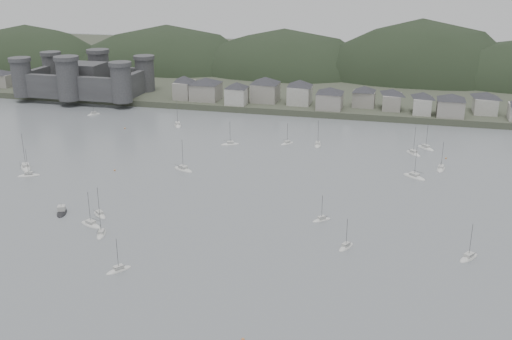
# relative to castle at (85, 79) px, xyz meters

# --- Properties ---
(ground) EXTENTS (900.00, 900.00, 0.00)m
(ground) POSITION_rel_castle_xyz_m (120.00, -179.80, -10.96)
(ground) COLOR slate
(ground) RESTS_ON ground
(far_shore_land) EXTENTS (900.00, 250.00, 3.00)m
(far_shore_land) POSITION_rel_castle_xyz_m (120.00, 115.20, -9.46)
(far_shore_land) COLOR #383D2D
(far_shore_land) RESTS_ON ground
(forested_ridge) EXTENTS (851.55, 103.94, 102.57)m
(forested_ridge) POSITION_rel_castle_xyz_m (124.83, 89.60, -22.25)
(forested_ridge) COLOR black
(forested_ridge) RESTS_ON ground
(castle) EXTENTS (66.00, 43.00, 20.00)m
(castle) POSITION_rel_castle_xyz_m (0.00, 0.00, 0.00)
(castle) COLOR #39393B
(castle) RESTS_ON far_shore_land
(waterfront_town) EXTENTS (451.48, 28.46, 12.92)m
(waterfront_town) POSITION_rel_castle_xyz_m (170.59, 3.54, -2.30)
(waterfront_town) COLOR gray
(waterfront_town) RESTS_ON far_shore_land
(sailboat_lead) EXTENTS (4.00, 7.06, 9.23)m
(sailboat_lead) POSITION_rel_castle_xyz_m (88.31, -149.80, -10.78)
(sailboat_lead) COLOR silver
(sailboat_lead) RESTS_ON ground
(moored_fleet) EXTENTS (249.56, 178.00, 13.67)m
(moored_fleet) POSITION_rel_castle_xyz_m (110.50, -109.01, -10.79)
(moored_fleet) COLOR silver
(moored_fleet) RESTS_ON ground
(motor_launch_far) EXTENTS (5.60, 8.10, 3.83)m
(motor_launch_far) POSITION_rel_castle_xyz_m (69.92, -139.23, -10.67)
(motor_launch_far) COLOR black
(motor_launch_far) RESTS_ON ground
(mooring_buoys) EXTENTS (165.20, 137.70, 0.70)m
(mooring_buoys) POSITION_rel_castle_xyz_m (114.50, -115.71, -10.81)
(mooring_buoys) COLOR #C07940
(mooring_buoys) RESTS_ON ground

